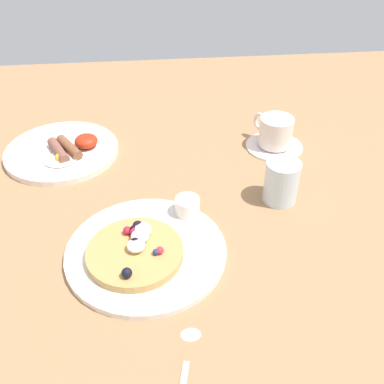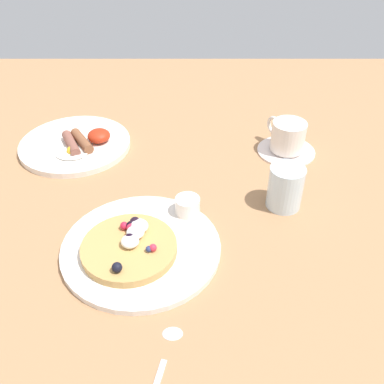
# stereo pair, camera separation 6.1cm
# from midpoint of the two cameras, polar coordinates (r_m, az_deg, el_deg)

# --- Properties ---
(ground_plane) EXTENTS (1.69, 1.56, 0.03)m
(ground_plane) POSITION_cam_midpoint_polar(r_m,az_deg,el_deg) (0.79, 1.12, -5.07)
(ground_plane) COLOR #9F734D
(pancake_plate) EXTENTS (0.26, 0.26, 0.01)m
(pancake_plate) POSITION_cam_midpoint_polar(r_m,az_deg,el_deg) (0.73, -4.33, -7.28)
(pancake_plate) COLOR silver
(pancake_plate) RESTS_ON ground_plane
(pancake_with_berries) EXTENTS (0.15, 0.15, 0.03)m
(pancake_with_berries) POSITION_cam_midpoint_polar(r_m,az_deg,el_deg) (0.72, -5.71, -6.92)
(pancake_with_berries) COLOR tan
(pancake_with_berries) RESTS_ON pancake_plate
(syrup_ramekin) EXTENTS (0.04, 0.04, 0.03)m
(syrup_ramekin) POSITION_cam_midpoint_polar(r_m,az_deg,el_deg) (0.78, 1.50, -1.81)
(syrup_ramekin) COLOR silver
(syrup_ramekin) RESTS_ON pancake_plate
(breakfast_plate) EXTENTS (0.24, 0.24, 0.01)m
(breakfast_plate) POSITION_cam_midpoint_polar(r_m,az_deg,el_deg) (1.01, -13.31, 5.89)
(breakfast_plate) COLOR white
(breakfast_plate) RESTS_ON ground_plane
(fried_breakfast) EXTENTS (0.11, 0.11, 0.03)m
(fried_breakfast) POSITION_cam_midpoint_polar(r_m,az_deg,el_deg) (0.98, -12.14, 6.30)
(fried_breakfast) COLOR brown
(fried_breakfast) RESTS_ON breakfast_plate
(coffee_saucer) EXTENTS (0.12, 0.12, 0.01)m
(coffee_saucer) POSITION_cam_midpoint_polar(r_m,az_deg,el_deg) (1.00, 13.56, 5.21)
(coffee_saucer) COLOR white
(coffee_saucer) RESTS_ON ground_plane
(coffee_cup) EXTENTS (0.08, 0.10, 0.06)m
(coffee_cup) POSITION_cam_midpoint_polar(r_m,az_deg,el_deg) (0.98, 13.80, 7.08)
(coffee_cup) COLOR silver
(coffee_cup) RESTS_ON coffee_saucer
(teaspoon) EXTENTS (0.05, 0.13, 0.01)m
(teaspoon) POSITION_cam_midpoint_polar(r_m,az_deg,el_deg) (0.62, -0.36, -19.81)
(teaspoon) COLOR silver
(teaspoon) RESTS_ON ground_plane
(water_glass) EXTENTS (0.06, 0.06, 0.08)m
(water_glass) POSITION_cam_midpoint_polar(r_m,az_deg,el_deg) (0.82, 13.85, 0.55)
(water_glass) COLOR silver
(water_glass) RESTS_ON ground_plane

